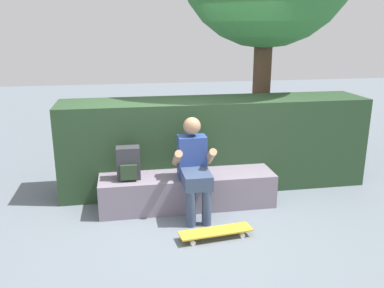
{
  "coord_description": "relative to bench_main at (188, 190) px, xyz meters",
  "views": [
    {
      "loc": [
        -0.76,
        -4.4,
        2.21
      ],
      "look_at": [
        0.04,
        0.2,
        0.85
      ],
      "focal_mm": 37.87,
      "sensor_mm": 36.0,
      "label": 1
    }
  ],
  "objects": [
    {
      "name": "ground_plane",
      "position": [
        0.0,
        -0.28,
        -0.21
      ],
      "size": [
        24.0,
        24.0,
        0.0
      ],
      "primitive_type": "plane",
      "color": "slate"
    },
    {
      "name": "bench_main",
      "position": [
        0.0,
        0.0,
        0.0
      ],
      "size": [
        2.19,
        0.52,
        0.42
      ],
      "color": "gray",
      "rests_on": "ground"
    },
    {
      "name": "person_skater",
      "position": [
        0.04,
        -0.22,
        0.42
      ],
      "size": [
        0.49,
        0.62,
        1.17
      ],
      "color": "#2D4793",
      "rests_on": "ground"
    },
    {
      "name": "skateboard_near_person",
      "position": [
        0.17,
        -0.86,
        -0.14
      ],
      "size": [
        0.82,
        0.29,
        0.09
      ],
      "color": "gold",
      "rests_on": "ground"
    },
    {
      "name": "backpack_on_bench",
      "position": [
        -0.72,
        -0.01,
        0.41
      ],
      "size": [
        0.28,
        0.23,
        0.4
      ],
      "color": "#333338",
      "rests_on": "bench_main"
    },
    {
      "name": "hedge_row",
      "position": [
        0.49,
        0.65,
        0.41
      ],
      "size": [
        4.22,
        0.79,
        1.25
      ],
      "color": "#284227",
      "rests_on": "ground"
    }
  ]
}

